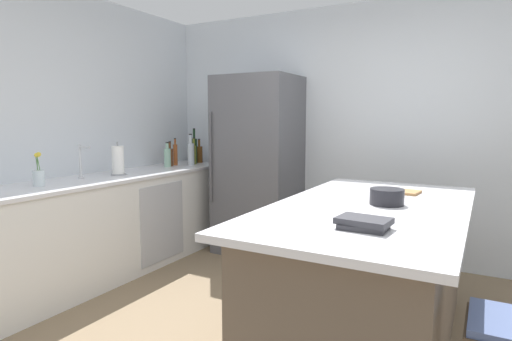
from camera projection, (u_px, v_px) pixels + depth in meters
The scene contains 18 objects.
wall_rear at pixel (379, 133), 4.26m from camera, with size 6.00×0.10×2.60m, color silver.
wall_left at pixel (17, 136), 3.48m from camera, with size 0.10×6.00×2.60m, color silver.
counter_run_left at pixel (107, 225), 3.89m from camera, with size 0.69×3.11×0.92m.
kitchen_island at pixel (368, 275), 2.64m from camera, with size 1.10×2.09×0.91m.
refrigerator at pixel (258, 165), 4.53m from camera, with size 0.82×0.71×1.89m.
sink_faucet at pixel (81, 161), 3.65m from camera, with size 0.15×0.05×0.30m.
flower_vase at pixel (38, 175), 3.26m from camera, with size 0.09×0.09×0.27m.
paper_towel_roll at pixel (118, 161), 3.92m from camera, with size 0.14×0.14×0.31m.
whiskey_bottle at pixel (199, 154), 5.06m from camera, with size 0.08×0.08×0.29m.
wine_bottle at pixel (194, 150), 4.99m from camera, with size 0.07×0.07×0.41m.
olive_oil_bottle at pixel (194, 154), 4.88m from camera, with size 0.05×0.05×0.31m.
soda_bottle at pixel (191, 153), 4.78m from camera, with size 0.08×0.08×0.36m.
vinegar_bottle at pixel (175, 154), 4.77m from camera, with size 0.05×0.05×0.31m.
syrup_bottle at pixel (170, 157), 4.69m from camera, with size 0.07×0.07×0.28m.
gin_bottle at pixel (167, 157), 4.59m from camera, with size 0.07×0.07×0.27m.
cookbook_stack at pixel (364, 223), 2.02m from camera, with size 0.26×0.19×0.06m.
mixing_bowl at pixel (387, 197), 2.59m from camera, with size 0.21×0.21×0.10m.
cutting_board at pixel (396, 191), 3.04m from camera, with size 0.34×0.22×0.02m.
Camera 1 is at (0.97, -2.10, 1.43)m, focal length 29.47 mm.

